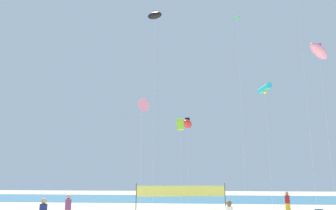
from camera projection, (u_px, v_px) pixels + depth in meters
ocean_band at (198, 199)px, 46.88m from camera, size 120.00×20.00×0.01m
beachgoer_maroon_shirt at (287, 202)px, 27.23m from camera, size 0.39×0.39×1.72m
beachgoer_plum_shirt at (68, 207)px, 21.73m from camera, size 0.40×0.40×1.75m
volleyball_net at (181, 192)px, 28.35m from camera, size 7.61×1.92×2.40m
kite_lime_box at (180, 125)px, 32.02m from camera, size 0.66×0.66×8.46m
kite_red_inflatable at (187, 124)px, 36.55m from camera, size 1.18×2.67×9.44m
kite_black_inflatable at (155, 16)px, 26.92m from camera, size 1.70×1.58×16.31m
kite_green_diamond at (237, 23)px, 28.93m from camera, size 0.69×0.69×16.90m
kite_pink_inflatable at (319, 51)px, 30.51m from camera, size 2.75×2.79×15.18m
kite_cyan_tube at (265, 89)px, 31.16m from camera, size 1.04×2.33×11.42m
kite_pink_delta at (142, 106)px, 21.09m from camera, size 0.93×0.96×7.82m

